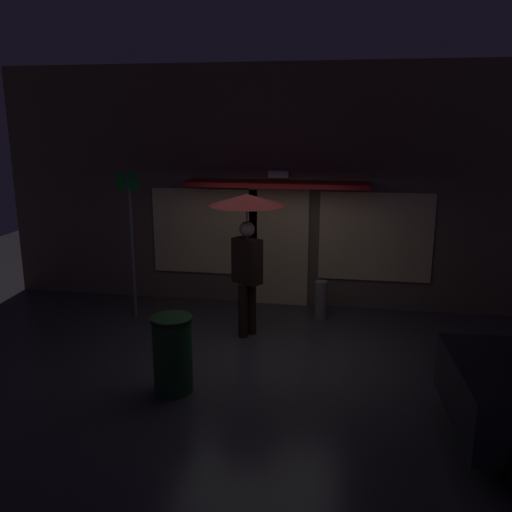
{
  "coord_description": "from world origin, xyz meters",
  "views": [
    {
      "loc": [
        1.26,
        -7.61,
        3.38
      ],
      "look_at": [
        -0.14,
        0.55,
        1.32
      ],
      "focal_mm": 38.5,
      "sensor_mm": 36.0,
      "label": 1
    }
  ],
  "objects_px": {
    "street_sign_post": "(131,234)",
    "sidewalk_bollard": "(321,300)",
    "person_with_umbrella": "(247,226)",
    "trash_bin": "(173,354)"
  },
  "relations": [
    {
      "from": "street_sign_post",
      "to": "sidewalk_bollard",
      "type": "relative_size",
      "value": 3.88
    },
    {
      "from": "sidewalk_bollard",
      "to": "street_sign_post",
      "type": "bearing_deg",
      "value": -172.64
    },
    {
      "from": "person_with_umbrella",
      "to": "street_sign_post",
      "type": "height_order",
      "value": "street_sign_post"
    },
    {
      "from": "street_sign_post",
      "to": "sidewalk_bollard",
      "type": "height_order",
      "value": "street_sign_post"
    },
    {
      "from": "street_sign_post",
      "to": "person_with_umbrella",
      "type": "bearing_deg",
      "value": -14.11
    },
    {
      "from": "street_sign_post",
      "to": "trash_bin",
      "type": "bearing_deg",
      "value": -58.78
    },
    {
      "from": "sidewalk_bollard",
      "to": "trash_bin",
      "type": "relative_size",
      "value": 0.68
    },
    {
      "from": "street_sign_post",
      "to": "sidewalk_bollard",
      "type": "distance_m",
      "value": 3.47
    },
    {
      "from": "person_with_umbrella",
      "to": "trash_bin",
      "type": "height_order",
      "value": "person_with_umbrella"
    },
    {
      "from": "person_with_umbrella",
      "to": "trash_bin",
      "type": "distance_m",
      "value": 2.45
    }
  ]
}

